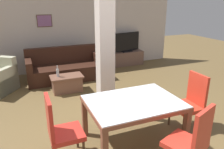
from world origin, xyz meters
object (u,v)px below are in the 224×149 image
Objects in this scene: dining_chair_head_right at (191,100)px; tv_stand at (126,58)px; dining_chair_head_left at (60,128)px; sofa at (65,69)px; dining_table at (133,109)px; tv_screen at (127,42)px; bottle at (58,73)px; dining_chair_near_right at (192,140)px; coffee_table at (67,83)px.

tv_stand is at bearing -10.29° from dining_chair_head_right.
dining_chair_head_left is 3.50m from sofa.
dining_chair_head_right reaches higher than dining_table.
dining_table is 1.44× the size of tv_screen.
sofa is 2.13× the size of tv_screen.
dining_chair_head_left is 3.55× the size of bottle.
tv_screen reaches higher than dining_chair_head_left.
tv_screen is at bearing -10.29° from dining_chair_head_right.
sofa is 2.42m from tv_screen.
sofa reaches higher than bottle.
dining_chair_near_right reaches higher than sofa.
dining_chair_head_left reaches higher than tv_stand.
sofa is at bearing 5.72° from tv_screen.
dining_table is at bearing 90.00° from dining_chair_near_right.
tv_stand is at bearing 180.00° from tv_screen.
dining_chair_near_right is at bearing 58.77° from dining_chair_head_left.
coffee_table is 2.88m from tv_stand.
dining_chair_head_left is 2.52m from bottle.
dining_chair_head_left reaches higher than bottle.
bottle is (-0.34, -0.92, 0.21)m from sofa.
dining_chair_head_right is 4.11m from tv_screen.
tv_screen is at bearing 32.69° from coffee_table.
sofa is 7.46× the size of bottle.
dining_chair_head_right reaches higher than sofa.
dining_chair_head_right is at bearing 90.00° from dining_chair_head_left.
tv_screen is (2.63, 1.54, 0.29)m from bottle.
sofa reaches higher than tv_stand.
bottle is at bearing 106.96° from dining_table.
sofa is (-1.55, 3.42, -0.23)m from dining_chair_head_right.
bottle is 3.06m from tv_screen.
coffee_table is at bearing 23.20° from tv_screen.
dining_table is 4.45m from tv_screen.
dining_chair_near_right is (0.35, -0.90, -0.05)m from dining_table.
tv_stand reaches higher than coffee_table.
coffee_table is at bearing 81.46° from sofa.
dining_chair_near_right is at bearing -68.80° from dining_table.
dining_chair_near_right is 0.48× the size of sofa.
coffee_table is at bearing 34.31° from dining_chair_head_right.
coffee_table is at bearing 102.67° from dining_table.
dining_chair_head_left reaches higher than dining_table.
coffee_table is at bearing -147.31° from tv_stand.
sofa is at bearing 24.44° from dining_chair_head_right.
dining_table is 5.03× the size of bottle.
dining_chair_near_right is 5.18m from tv_stand.
tv_stand is 1.18× the size of tv_screen.
tv_screen reaches higher than dining_chair_head_right.
dining_table is at bearing -77.33° from coffee_table.
dining_chair_head_left is at bearing -126.70° from tv_stand.
dining_chair_near_right is at bearing 100.08° from sofa.
dining_chair_head_right is 3.55× the size of bottle.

